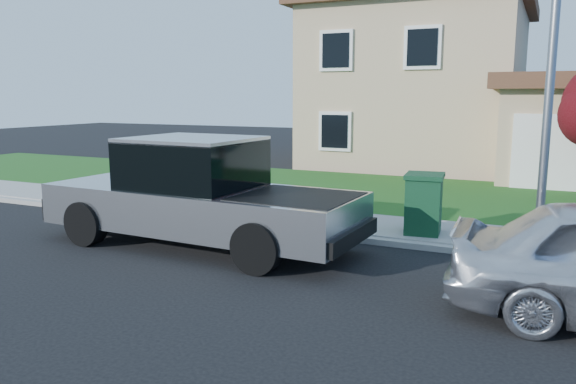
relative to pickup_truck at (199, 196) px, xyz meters
The scene contains 9 objects.
ground 1.88m from the pickup_truck, 55.82° to the right, with size 80.00×80.00×0.00m, color black.
curb 2.64m from the pickup_truck, 39.76° to the left, with size 40.00×0.20×0.12m, color gray.
sidewalk 3.41m from the pickup_truck, 54.69° to the left, with size 40.00×2.00×0.15m, color gray.
lawn 7.49m from the pickup_truck, 75.19° to the left, with size 40.00×7.00×0.10m, color #144818.
house 15.38m from the pickup_truck, 81.65° to the left, with size 14.00×11.30×6.85m.
pickup_truck is the anchor object (origin of this frame).
woman 1.49m from the pickup_truck, 107.98° to the left, with size 0.72×0.56×1.93m.
trash_bin 4.55m from the pickup_truck, 30.62° to the left, with size 0.84×0.94×1.23m.
street_lamp 6.58m from the pickup_truck, ahead, with size 0.46×0.75×5.82m.
Camera 1 is at (5.27, -7.75, 2.94)m, focal length 35.00 mm.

